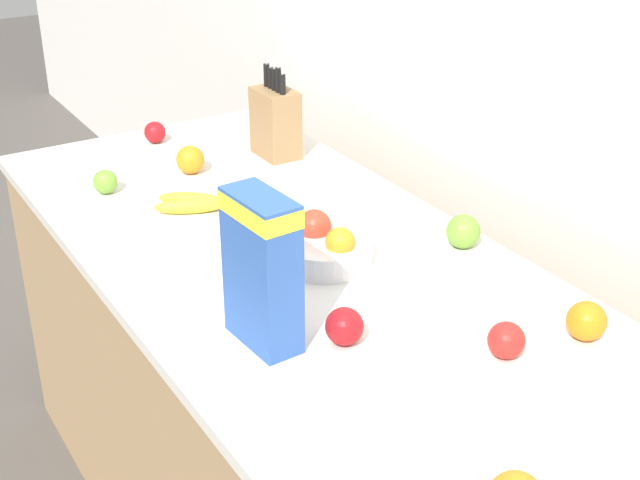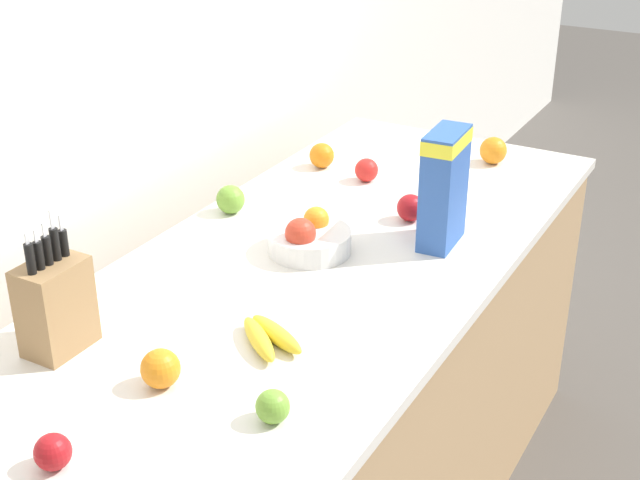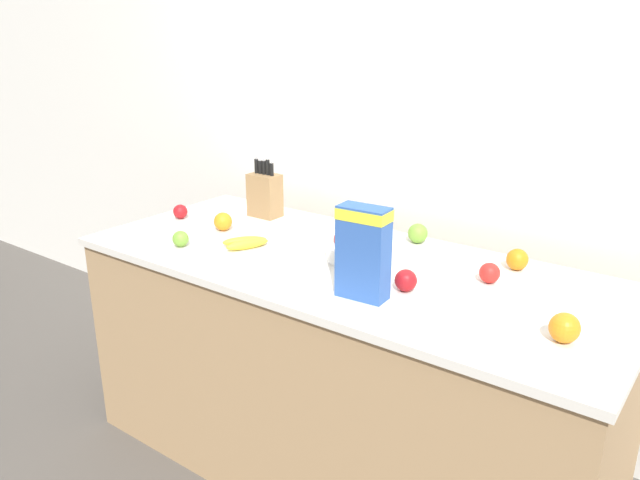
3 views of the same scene
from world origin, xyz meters
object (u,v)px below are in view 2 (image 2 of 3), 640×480
object	(u,v)px
apple_leftmost	(53,452)
orange_back_center	(160,368)
banana_bunch	(268,336)
orange_mid_left	(493,150)
fruit_bowl	(309,238)
cereal_box	(444,183)
apple_rightmost	(231,199)
apple_near_bananas	(410,208)
apple_front	(366,170)
orange_front_left	(322,155)
apple_rear	(273,406)
knife_block	(55,305)

from	to	relation	value
apple_leftmost	orange_back_center	distance (m)	0.28
banana_bunch	orange_mid_left	xyz separation A→B (m)	(1.24, -0.05, 0.02)
fruit_bowl	apple_leftmost	world-z (taller)	fruit_bowl
cereal_box	fruit_bowl	bearing A→B (deg)	124.44
banana_bunch	apple_rightmost	size ratio (longest dim) A/B	2.39
cereal_box	banana_bunch	world-z (taller)	cereal_box
apple_near_bananas	orange_back_center	size ratio (longest dim) A/B	0.95
cereal_box	fruit_bowl	world-z (taller)	cereal_box
apple_front	orange_front_left	bearing A→B (deg)	78.96
cereal_box	banana_bunch	size ratio (longest dim) A/B	1.59
cereal_box	apple_rear	distance (m)	0.85
fruit_bowl	banana_bunch	bearing A→B (deg)	-161.39
apple_near_bananas	orange_mid_left	bearing A→B (deg)	-5.41
apple_rightmost	orange_mid_left	distance (m)	0.88
banana_bunch	cereal_box	bearing A→B (deg)	-11.64
apple_rear	banana_bunch	bearing A→B (deg)	34.45
fruit_bowl	apple_leftmost	bearing A→B (deg)	-178.14
apple_leftmost	orange_front_left	size ratio (longest dim) A/B	0.83
fruit_bowl	apple_rightmost	distance (m)	0.33
orange_mid_left	orange_front_left	size ratio (longest dim) A/B	1.09
cereal_box	banana_bunch	distance (m)	0.66
apple_front	apple_rightmost	size ratio (longest dim) A/B	0.89
apple_front	orange_back_center	bearing A→B (deg)	-173.70
cereal_box	apple_leftmost	xyz separation A→B (m)	(-1.13, 0.24, -0.13)
apple_rear	apple_front	xyz separation A→B (m)	(1.13, 0.37, 0.00)
apple_rightmost	apple_near_bananas	bearing A→B (deg)	-66.57
orange_front_left	orange_mid_left	bearing A→B (deg)	-56.98
apple_near_bananas	cereal_box	bearing A→B (deg)	-125.24
apple_leftmost	apple_front	xyz separation A→B (m)	(1.42, 0.12, 0.00)
fruit_bowl	orange_front_left	distance (m)	0.59
knife_block	apple_near_bananas	bearing A→B (deg)	-21.65
fruit_bowl	orange_front_left	bearing A→B (deg)	26.14
apple_rear	apple_front	size ratio (longest dim) A/B	0.91
banana_bunch	apple_near_bananas	bearing A→B (deg)	-0.30
apple_rear	apple_near_bananas	world-z (taller)	apple_near_bananas
apple_rear	orange_mid_left	size ratio (longest dim) A/B	0.76
knife_block	apple_rear	bearing A→B (deg)	-89.23
apple_near_bananas	apple_rear	bearing A→B (deg)	-171.25
orange_back_center	orange_mid_left	xyz separation A→B (m)	(1.46, -0.15, 0.00)
apple_rear	apple_near_bananas	distance (m)	0.94
apple_rear	apple_leftmost	distance (m)	0.39
apple_rear	fruit_bowl	bearing A→B (deg)	24.49
cereal_box	orange_back_center	size ratio (longest dim) A/B	3.86
apple_rightmost	apple_rear	bearing A→B (deg)	-140.86
apple_near_bananas	orange_mid_left	size ratio (longest dim) A/B	0.87
apple_rightmost	knife_block	bearing A→B (deg)	-173.70
fruit_bowl	orange_mid_left	xyz separation A→B (m)	(0.82, -0.19, 0.00)
orange_back_center	apple_rightmost	bearing A→B (deg)	25.06
fruit_bowl	knife_block	bearing A→B (deg)	160.26
apple_rightmost	orange_front_left	bearing A→B (deg)	-6.76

